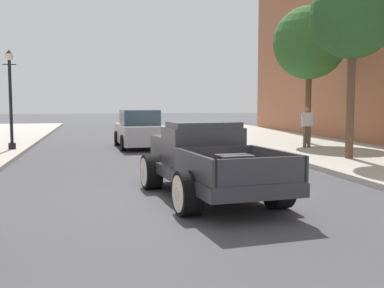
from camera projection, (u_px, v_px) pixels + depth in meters
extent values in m
plane|color=#47474C|center=(184.00, 196.00, 10.10)|extent=(140.00, 140.00, 0.00)
cube|color=#333338|center=(208.00, 172.00, 9.85)|extent=(2.33, 5.08, 0.24)
cube|color=#333338|center=(203.00, 146.00, 10.14)|extent=(1.68, 1.28, 0.80)
cube|color=#333338|center=(204.00, 125.00, 10.05)|extent=(1.54, 1.10, 0.12)
cube|color=#3D4C5B|center=(194.00, 137.00, 10.66)|extent=(1.32, 0.20, 0.44)
cube|color=#333338|center=(185.00, 147.00, 11.38)|extent=(1.49, 1.65, 0.52)
cube|color=silver|center=(175.00, 145.00, 12.13)|extent=(0.69, 0.18, 0.47)
cube|color=#333338|center=(236.00, 176.00, 8.52)|extent=(1.93, 2.29, 0.04)
cube|color=#333338|center=(193.00, 165.00, 8.24)|extent=(0.33, 2.09, 0.44)
cube|color=#333338|center=(276.00, 162.00, 8.75)|extent=(0.33, 2.09, 0.44)
cube|color=#333338|center=(261.00, 171.00, 7.54)|extent=(1.62, 0.27, 0.44)
cube|color=#333338|center=(215.00, 157.00, 9.45)|extent=(1.62, 0.27, 0.44)
cylinder|color=black|center=(151.00, 172.00, 10.85)|extent=(0.45, 0.84, 0.80)
cylinder|color=silver|center=(144.00, 172.00, 10.79)|extent=(0.09, 0.65, 0.66)
cylinder|color=silver|center=(143.00, 172.00, 10.79)|extent=(0.05, 0.24, 0.24)
cylinder|color=black|center=(224.00, 168.00, 11.42)|extent=(0.45, 0.84, 0.80)
cylinder|color=silver|center=(231.00, 168.00, 11.48)|extent=(0.09, 0.65, 0.66)
cylinder|color=silver|center=(231.00, 168.00, 11.48)|extent=(0.05, 0.24, 0.24)
cylinder|color=black|center=(188.00, 193.00, 8.31)|extent=(0.45, 0.84, 0.80)
cylinder|color=silver|center=(178.00, 194.00, 8.25)|extent=(0.09, 0.65, 0.66)
cylinder|color=silver|center=(177.00, 194.00, 8.25)|extent=(0.05, 0.24, 0.24)
cylinder|color=black|center=(278.00, 187.00, 8.88)|extent=(0.45, 0.84, 0.80)
cylinder|color=silver|center=(287.00, 187.00, 8.94)|extent=(0.09, 0.65, 0.66)
cylinder|color=silver|center=(287.00, 187.00, 8.94)|extent=(0.05, 0.24, 0.24)
cube|color=#2D2D33|center=(234.00, 166.00, 8.11)|extent=(0.65, 0.51, 0.40)
cube|color=#3D2D1E|center=(234.00, 166.00, 8.11)|extent=(0.62, 0.12, 0.42)
cube|color=olive|center=(240.00, 164.00, 8.86)|extent=(0.50, 0.42, 0.28)
cube|color=#B7B7BC|center=(139.00, 134.00, 20.57)|extent=(1.94, 4.38, 0.80)
cube|color=#384C5B|center=(139.00, 117.00, 20.36)|extent=(1.62, 2.07, 0.64)
cylinder|color=black|center=(117.00, 138.00, 21.63)|extent=(0.25, 0.67, 0.66)
cylinder|color=black|center=(153.00, 138.00, 22.04)|extent=(0.25, 0.67, 0.66)
cylinder|color=black|center=(123.00, 143.00, 19.14)|extent=(0.25, 0.67, 0.66)
cylinder|color=black|center=(163.00, 142.00, 19.55)|extent=(0.25, 0.67, 0.66)
cylinder|color=brown|center=(305.00, 137.00, 19.12)|extent=(0.14, 0.14, 0.86)
cylinder|color=brown|center=(309.00, 137.00, 19.15)|extent=(0.14, 0.14, 0.86)
cube|color=silver|center=(307.00, 119.00, 19.07)|extent=(0.36, 0.22, 0.56)
cylinder|color=silver|center=(302.00, 120.00, 19.03)|extent=(0.09, 0.09, 0.54)
cylinder|color=silver|center=(312.00, 120.00, 19.12)|extent=(0.09, 0.09, 0.54)
sphere|color=#9E7051|center=(308.00, 109.00, 19.03)|extent=(0.22, 0.22, 0.22)
cylinder|color=black|center=(12.00, 146.00, 18.50)|extent=(0.28, 0.28, 0.24)
cylinder|color=black|center=(11.00, 102.00, 18.35)|extent=(0.12, 0.12, 3.20)
cylinder|color=black|center=(9.00, 64.00, 18.22)|extent=(0.50, 0.04, 0.04)
sphere|color=silver|center=(9.00, 56.00, 18.19)|extent=(0.32, 0.32, 0.32)
cone|color=black|center=(9.00, 52.00, 18.17)|extent=(0.24, 0.24, 0.14)
cylinder|color=brown|center=(350.00, 104.00, 15.40)|extent=(0.26, 0.26, 3.58)
sphere|color=#285628|center=(353.00, 15.00, 15.14)|extent=(2.77, 2.77, 2.77)
cylinder|color=brown|center=(308.00, 107.00, 21.06)|extent=(0.26, 0.26, 3.24)
sphere|color=#33662D|center=(310.00, 43.00, 20.80)|extent=(3.23, 3.23, 3.23)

